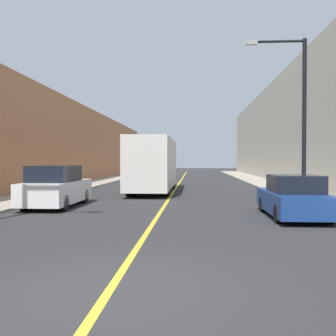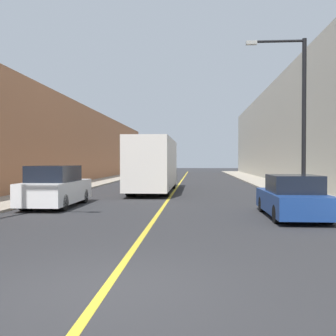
# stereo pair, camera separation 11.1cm
# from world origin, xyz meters

# --- Properties ---
(ground_plane) EXTENTS (200.00, 200.00, 0.00)m
(ground_plane) POSITION_xyz_m (0.00, 0.00, 0.00)
(ground_plane) COLOR #2D2D30
(sidewalk_left) EXTENTS (2.98, 72.00, 0.11)m
(sidewalk_left) POSITION_xyz_m (-7.67, 30.00, 0.06)
(sidewalk_left) COLOR #A89E8C
(sidewalk_left) RESTS_ON ground
(sidewalk_right) EXTENTS (2.98, 72.00, 0.11)m
(sidewalk_right) POSITION_xyz_m (7.67, 30.00, 0.06)
(sidewalk_right) COLOR #A89E8C
(sidewalk_right) RESTS_ON ground
(building_row_left) EXTENTS (4.00, 72.00, 7.38)m
(building_row_left) POSITION_xyz_m (-11.16, 30.00, 3.69)
(building_row_left) COLOR #B2724C
(building_row_left) RESTS_ON ground
(building_row_right) EXTENTS (4.00, 72.00, 9.99)m
(building_row_right) POSITION_xyz_m (11.16, 30.00, 5.00)
(building_row_right) COLOR #B7B2A3
(building_row_right) RESTS_ON ground
(road_center_line) EXTENTS (0.16, 72.00, 0.01)m
(road_center_line) POSITION_xyz_m (0.00, 30.00, 0.00)
(road_center_line) COLOR gold
(road_center_line) RESTS_ON ground
(bus) EXTENTS (2.51, 10.16, 3.48)m
(bus) POSITION_xyz_m (-1.31, 19.44, 1.86)
(bus) COLOR silver
(bus) RESTS_ON ground
(parked_suv_left) EXTENTS (1.92, 4.88, 1.85)m
(parked_suv_left) POSITION_xyz_m (-4.83, 10.97, 0.86)
(parked_suv_left) COLOR silver
(parked_suv_left) RESTS_ON ground
(car_right_near) EXTENTS (1.89, 4.67, 1.56)m
(car_right_near) POSITION_xyz_m (4.98, 8.31, 0.70)
(car_right_near) COLOR navy
(car_right_near) RESTS_ON ground
(street_lamp_right) EXTENTS (2.78, 0.24, 7.63)m
(street_lamp_right) POSITION_xyz_m (6.24, 12.46, 4.48)
(street_lamp_right) COLOR black
(street_lamp_right) RESTS_ON sidewalk_right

